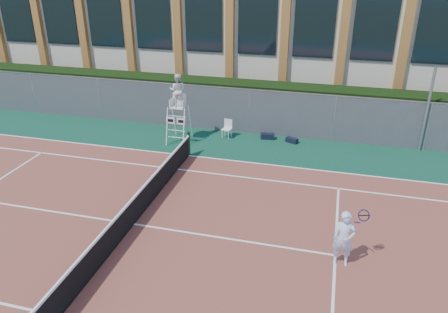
% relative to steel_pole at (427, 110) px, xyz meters
% --- Properties ---
extents(ground, '(120.00, 120.00, 0.00)m').
position_rel_steel_pole_xyz_m(ground, '(-9.81, -8.70, -1.89)').
color(ground, '#233814').
extents(apron, '(36.00, 20.00, 0.01)m').
position_rel_steel_pole_xyz_m(apron, '(-9.81, -7.70, -1.89)').
color(apron, '#0D3D2D').
rests_on(apron, ground).
extents(tennis_court, '(23.77, 10.97, 0.02)m').
position_rel_steel_pole_xyz_m(tennis_court, '(-9.81, -8.70, -1.87)').
color(tennis_court, brown).
rests_on(tennis_court, apron).
extents(tennis_net, '(0.10, 11.30, 1.10)m').
position_rel_steel_pole_xyz_m(tennis_net, '(-9.81, -8.70, -1.35)').
color(tennis_net, black).
rests_on(tennis_net, ground).
extents(fence, '(40.00, 0.06, 2.20)m').
position_rel_steel_pole_xyz_m(fence, '(-9.81, 0.10, -0.79)').
color(fence, '#595E60').
rests_on(fence, ground).
extents(hedge, '(40.00, 1.40, 2.20)m').
position_rel_steel_pole_xyz_m(hedge, '(-9.81, 1.30, -0.79)').
color(hedge, black).
rests_on(hedge, ground).
extents(building, '(45.00, 10.60, 8.22)m').
position_rel_steel_pole_xyz_m(building, '(-9.81, 9.25, 2.25)').
color(building, beige).
rests_on(building, ground).
extents(steel_pole, '(0.12, 0.12, 3.78)m').
position_rel_steel_pole_xyz_m(steel_pole, '(0.00, 0.00, 0.00)').
color(steel_pole, '#9EA0A5').
rests_on(steel_pole, ground).
extents(umpire_chair, '(0.90, 1.39, 3.24)m').
position_rel_steel_pole_xyz_m(umpire_chair, '(-10.77, -1.66, 0.47)').
color(umpire_chair, white).
rests_on(umpire_chair, ground).
extents(plastic_chair, '(0.47, 0.47, 0.88)m').
position_rel_steel_pole_xyz_m(plastic_chair, '(-8.70, -0.67, -1.37)').
color(plastic_chair, silver).
rests_on(plastic_chair, apron).
extents(sports_bag_near, '(0.67, 0.35, 0.27)m').
position_rel_steel_pole_xyz_m(sports_bag_near, '(-6.80, -0.42, -1.74)').
color(sports_bag_near, black).
rests_on(sports_bag_near, apron).
extents(sports_bag_far, '(0.62, 0.44, 0.23)m').
position_rel_steel_pole_xyz_m(sports_bag_far, '(-5.63, -0.57, -1.77)').
color(sports_bag_far, black).
rests_on(sports_bag_far, apron).
extents(tennis_player, '(0.94, 0.64, 1.69)m').
position_rel_steel_pole_xyz_m(tennis_player, '(-3.25, -9.02, -1.02)').
color(tennis_player, silver).
rests_on(tennis_player, tennis_court).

